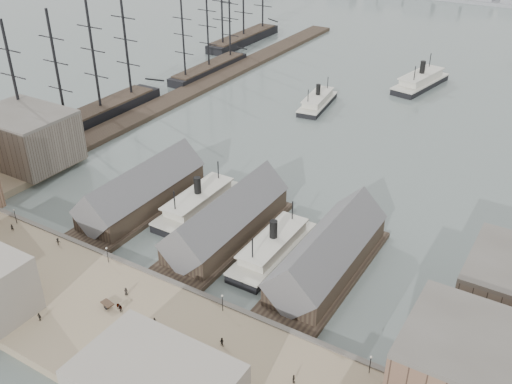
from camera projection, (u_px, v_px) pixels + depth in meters
The scene contains 30 objects.
ground at pixel (184, 275), 123.16m from camera, with size 900.00×900.00×0.00m, color slate.
quay at pixel (119, 326), 107.82m from camera, with size 180.00×30.00×2.00m, color gray.
seawall at pixel (168, 284), 118.73m from camera, with size 180.00×1.20×2.30m, color #59544C.
west_wharf at pixel (202, 86), 227.69m from camera, with size 10.00×220.00×1.60m, color #2D231C.
ferry_shed_west at pixel (142, 192), 145.13m from camera, with size 14.00×42.00×12.60m.
ferry_shed_center at pixel (227, 221), 133.39m from camera, with size 14.00×42.00×12.60m.
ferry_shed_east at pixel (328, 255), 121.64m from camera, with size 14.00×42.00×12.60m.
warehouse_west_back at pixel (27, 138), 163.69m from camera, with size 26.00×20.00×14.00m, color #60564C.
lamp_post_far_w at pixel (15, 214), 135.96m from camera, with size 0.44×0.44×3.92m.
lamp_post_near_w at pixel (107, 252), 122.41m from camera, with size 0.44×0.44×3.92m.
lamp_post_near_e at pixel (222, 300), 108.86m from camera, with size 0.44×0.44×3.92m.
lamp_post_far_e at pixel (371, 361), 95.30m from camera, with size 0.44×0.44×3.92m.
ferry_docked_west at pixel (198, 203), 145.02m from camera, with size 8.55×28.49×10.17m.
ferry_docked_east at pixel (273, 247), 128.07m from camera, with size 8.26×27.54×9.83m.
ferry_open_near at pixel (318, 101), 208.61m from camera, with size 10.96×26.28×9.11m.
ferry_open_mid at pixel (421, 81), 227.06m from camera, with size 14.93×32.80×11.29m.
sailing_ship_near at pixel (84, 117), 193.30m from camera, with size 9.81×67.59×40.33m.
sailing_ship_mid at pixel (209, 68), 243.02m from camera, with size 8.11×46.88×33.36m.
sailing_ship_far at pixel (244, 37), 285.09m from camera, with size 9.51×52.82×39.09m.
horse_cart_left at pixel (21, 266), 121.36m from camera, with size 4.44×3.94×1.53m.
horse_cart_center at pixel (116, 306), 110.02m from camera, with size 5.06×2.08×1.73m.
pedestrian_0 at pixel (12, 228), 134.02m from camera, with size 0.64×0.47×1.75m, color black.
pedestrian_1 at pixel (5, 258), 123.56m from camera, with size 0.83×0.65×1.71m, color black.
pedestrian_2 at pixel (58, 241), 129.14m from camera, with size 1.10×0.63×1.70m, color black.
pedestrian_3 at pixel (39, 317), 107.41m from camera, with size 1.04×0.43×1.77m, color black.
pedestrian_4 at pixel (126, 291), 113.88m from camera, with size 0.84×0.54×1.71m, color black.
pedestrian_5 at pixel (155, 322), 106.29m from camera, with size 0.64×0.47×1.74m, color black.
pedestrian_6 at pixel (222, 342), 101.76m from camera, with size 0.87×0.68×1.79m, color black.
pedestrian_8 at pixel (294, 379), 94.40m from camera, with size 1.01×0.42×1.72m, color black.
pedestrian_11 at pixel (120, 309), 109.45m from camera, with size 0.83×0.65×1.71m, color black.
Camera 1 is at (64.36, -75.71, 76.54)m, focal length 40.00 mm.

